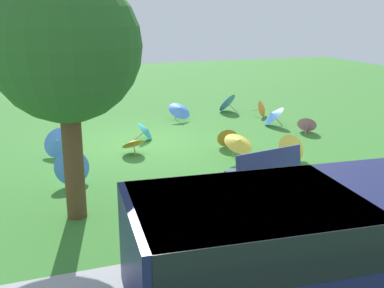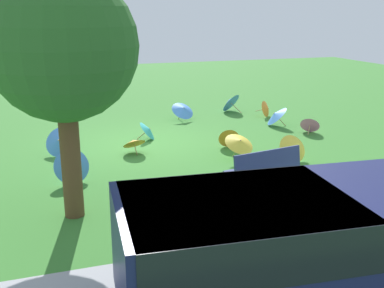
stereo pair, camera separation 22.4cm
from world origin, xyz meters
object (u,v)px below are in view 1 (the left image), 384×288
parasol_orange_0 (133,142)px  parasol_yellow_0 (293,148)px  parasol_teal_0 (146,130)px  parasol_blue_0 (226,102)px  parasol_blue_4 (73,167)px  parasol_blue_1 (180,109)px  parasol_pink_0 (307,123)px  park_bench (265,169)px  shade_tree (65,48)px  parasol_orange_1 (263,108)px  parasol_orange_2 (227,137)px  parasol_yellow_2 (239,142)px  parasol_blue_3 (272,114)px  parasol_blue_2 (58,142)px  van_dark (305,241)px

parasol_orange_0 → parasol_yellow_0: size_ratio=0.90×
parasol_teal_0 → parasol_blue_0: size_ratio=0.76×
parasol_yellow_0 → parasol_blue_4: bearing=-1.4°
parasol_blue_1 → parasol_pink_0: (-3.16, 2.78, -0.12)m
parasol_orange_0 → parasol_blue_0: (-4.39, -4.04, 0.07)m
park_bench → shade_tree: bearing=0.1°
parasol_blue_1 → parasol_orange_1: bearing=173.1°
parasol_orange_2 → parasol_yellow_0: bearing=122.8°
parasol_yellow_2 → parasol_blue_3: same height
parasol_orange_0 → parasol_blue_2: bearing=-12.7°
parasol_pink_0 → parasol_blue_0: bearing=-72.8°
parasol_orange_0 → parasol_yellow_2: (-2.39, 1.35, 0.15)m
parasol_blue_0 → parasol_blue_4: bearing=43.6°
shade_tree → parasol_orange_0: bearing=-117.6°
park_bench → parasol_blue_0: park_bench is taller
parasol_blue_0 → parasol_blue_4: (6.08, 5.79, 0.01)m
parasol_orange_0 → parasol_teal_0: parasol_teal_0 is taller
parasol_yellow_0 → parasol_blue_0: bearing=-97.7°
parasol_yellow_0 → parasol_blue_0: size_ratio=0.78×
parasol_blue_2 → parasol_blue_0: bearing=-149.7°
parasol_orange_1 → parasol_orange_2: bearing=48.6°
parasol_teal_0 → parasol_yellow_0: 4.25m
parasol_orange_1 → van_dark: bearing=64.6°
parasol_pink_0 → parasol_blue_3: size_ratio=0.75×
van_dark → parasol_teal_0: van_dark is taller
parasol_teal_0 → parasol_orange_1: 4.89m
shade_tree → parasol_blue_2: size_ratio=4.34×
parasol_teal_0 → parasol_orange_2: bearing=141.8°
parasol_orange_1 → parasol_yellow_2: (2.90, 4.19, 0.16)m
van_dark → park_bench: van_dark is taller
parasol_yellow_0 → parasol_blue_4: (5.28, -0.13, 0.05)m
parasol_orange_0 → park_bench: bearing=120.0°
parasol_blue_3 → van_dark: bearing=63.2°
park_bench → parasol_blue_0: bearing=-107.8°
park_bench → parasol_blue_4: bearing=-24.7°
parasol_blue_3 → parasol_blue_0: bearing=-78.0°
van_dark → parasol_yellow_0: 6.12m
van_dark → parasol_blue_0: size_ratio=4.81×
parasol_teal_0 → parasol_blue_0: bearing=-142.7°
parasol_yellow_0 → parasol_blue_2: parasol_blue_2 is taller
parasol_yellow_0 → parasol_teal_0: bearing=-46.7°
shade_tree → parasol_yellow_2: size_ratio=4.85×
parasol_yellow_0 → parasol_yellow_2: bearing=-23.8°
parasol_orange_2 → parasol_blue_4: size_ratio=0.74×
park_bench → parasol_yellow_0: size_ratio=2.17×
parasol_yellow_0 → parasol_orange_1: (-1.69, -4.73, -0.04)m
parasol_blue_3 → parasol_blue_1: bearing=-32.8°
parasol_orange_1 → parasol_orange_2: parasol_orange_1 is taller
parasol_blue_0 → parasol_blue_2: (6.22, 3.63, 0.01)m
park_bench → shade_tree: (3.79, 0.01, 2.53)m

